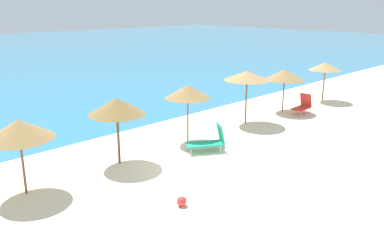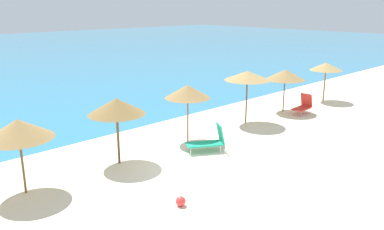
# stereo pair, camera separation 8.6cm
# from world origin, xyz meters

# --- Properties ---
(ground_plane) EXTENTS (160.00, 160.00, 0.00)m
(ground_plane) POSITION_xyz_m (0.00, 0.00, 0.00)
(ground_plane) COLOR beige
(beach_umbrella_2) EXTENTS (2.24, 2.24, 2.60)m
(beach_umbrella_2) POSITION_xyz_m (-5.71, 2.59, 2.27)
(beach_umbrella_2) COLOR brown
(beach_umbrella_2) RESTS_ON ground_plane
(beach_umbrella_3) EXTENTS (2.24, 2.24, 2.68)m
(beach_umbrella_3) POSITION_xyz_m (-1.95, 2.62, 2.35)
(beach_umbrella_3) COLOR brown
(beach_umbrella_3) RESTS_ON ground_plane
(beach_umbrella_4) EXTENTS (2.07, 2.07, 2.67)m
(beach_umbrella_4) POSITION_xyz_m (1.87, 2.67, 2.36)
(beach_umbrella_4) COLOR brown
(beach_umbrella_4) RESTS_ON ground_plane
(beach_umbrella_5) EXTENTS (2.40, 2.40, 2.82)m
(beach_umbrella_5) POSITION_xyz_m (6.11, 2.66, 2.57)
(beach_umbrella_5) COLOR brown
(beach_umbrella_5) RESTS_ON ground_plane
(beach_umbrella_6) EXTENTS (2.30, 2.30, 2.51)m
(beach_umbrella_6) POSITION_xyz_m (9.62, 2.65, 2.21)
(beach_umbrella_6) COLOR brown
(beach_umbrella_6) RESTS_ON ground_plane
(beach_umbrella_7) EXTENTS (2.07, 2.07, 2.53)m
(beach_umbrella_7) POSITION_xyz_m (13.81, 2.35, 2.27)
(beach_umbrella_7) COLOR brown
(beach_umbrella_7) RESTS_ON ground_plane
(lounge_chair_0) EXTENTS (1.73, 1.41, 1.22)m
(lounge_chair_0) POSITION_xyz_m (1.60, 1.03, 0.50)
(lounge_chair_0) COLOR #199972
(lounge_chair_0) RESTS_ON ground_plane
(lounge_chair_1) EXTENTS (1.36, 0.76, 1.14)m
(lounge_chair_1) POSITION_xyz_m (10.05, 1.59, 0.48)
(lounge_chair_1) COLOR red
(lounge_chair_1) RESTS_ON ground_plane
(beach_ball) EXTENTS (0.32, 0.32, 0.32)m
(beach_ball) POSITION_xyz_m (-2.52, -1.70, 0.16)
(beach_ball) COLOR red
(beach_ball) RESTS_ON ground_plane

